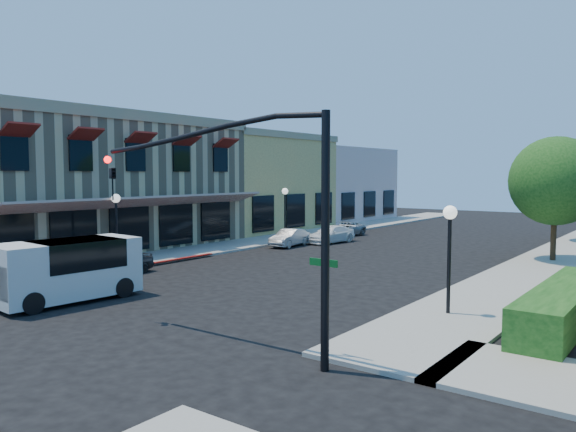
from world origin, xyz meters
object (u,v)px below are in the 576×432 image
Objects in this scene: street_name_sign at (323,291)px; parked_car_a at (119,263)px; street_tree_a at (555,181)px; lamppost_left_near at (116,211)px; lamppost_right_far at (556,207)px; parked_car_b at (289,238)px; signal_mast_arm at (253,193)px; parked_car_c at (331,234)px; lamppost_right_near at (450,232)px; parked_car_d at (343,229)px; lamppost_left_far at (285,200)px; white_van at (65,267)px.

parked_car_a is (-13.60, 4.14, -1.12)m from street_name_sign.
street_name_sign is (-1.30, -19.80, -2.50)m from street_tree_a.
lamppost_right_far is at bearing 43.26° from lamppost_left_near.
parked_car_b is (-14.41, -5.00, -2.19)m from lamppost_right_far.
signal_mast_arm reaches higher than parked_car_c.
lamppost_right_near is 23.34m from parked_car_d.
lamppost_left_near is 14.00m from lamppost_left_far.
parked_car_b is (-14.71, -3.00, -3.65)m from street_tree_a.
street_tree_a is 0.81× the size of signal_mast_arm.
signal_mast_arm reaches higher than lamppost_right_far.
lamppost_right_near is at bearing -38.70° from parked_car_c.
parked_car_a is at bearing -34.66° from lamppost_left_near.
lamppost_left_near is 0.70× the size of white_van.
lamppost_left_near is (-14.36, 6.50, -1.35)m from signal_mast_arm.
lamppost_left_far is at bearing 125.00° from signal_mast_arm.
lamppost_left_near is at bearing -90.00° from lamppost_left_far.
white_van is 1.53× the size of parked_car_b.
lamppost_right_far reaches higher than parked_car_a.
signal_mast_arm is 25.07m from lamppost_left_far.
street_name_sign is at bearing 1.34° from white_van.
parked_car_b is 3.30m from parked_car_c.
lamppost_right_far is at bearing 16.09° from parked_car_c.
lamppost_left_far is (-14.36, 20.50, -1.35)m from signal_mast_arm.
white_van is at bearing -152.86° from lamppost_right_near.
lamppost_left_far and lamppost_right_far have the same top height.
lamppost_right_far is 13.61m from parked_car_c.
parked_car_a is at bearing 157.94° from signal_mast_arm.
signal_mast_arm is at bearing -54.68° from parked_car_c.
street_tree_a is 20.71m from signal_mast_arm.
signal_mast_arm is 23.47m from parked_car_c.
parked_car_d is at bearing 165.07° from street_tree_a.
lamppost_left_far is at bearing -112.87° from parked_car_d.
parked_car_b is 0.86× the size of parked_car_c.
lamppost_left_near reaches higher than parked_car_b.
parked_car_c is (3.70, 0.11, -2.18)m from lamppost_left_far.
street_tree_a is 23.61m from white_van.
white_van is 17.27m from parked_car_b.
lamppost_right_near is (-0.30, -14.00, -1.46)m from street_tree_a.
lamppost_left_near is at bearing -141.02° from street_tree_a.
street_name_sign is at bearing -50.31° from parked_car_c.
lamppost_left_near is at bearing 130.64° from white_van.
parked_car_c is at bearing -171.89° from lamppost_right_far.
parked_car_a is (-14.90, -15.66, -3.62)m from street_tree_a.
lamppost_right_near is 0.93× the size of parked_car_c.
signal_mast_arm reaches higher than white_van.
lamppost_left_far is 1.00× the size of lamppost_right_near.
lamppost_left_near is 0.93× the size of parked_car_c.
street_name_sign is 23.43m from parked_car_c.
street_tree_a is at bearing 5.42° from parked_car_b.
parked_car_c is at bearing 77.99° from parked_car_a.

